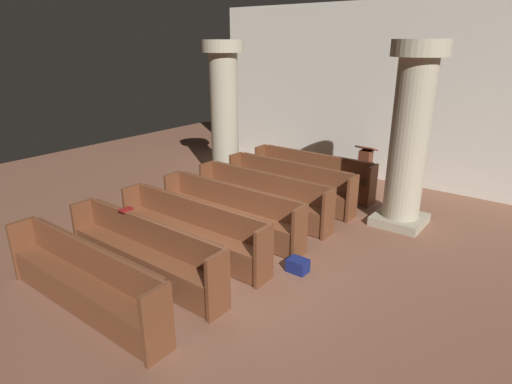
{
  "coord_description": "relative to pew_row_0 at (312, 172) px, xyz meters",
  "views": [
    {
      "loc": [
        4.14,
        -4.7,
        3.54
      ],
      "look_at": [
        -0.56,
        1.49,
        0.75
      ],
      "focal_mm": 29.58,
      "sensor_mm": 36.0,
      "label": 1
    }
  ],
  "objects": [
    {
      "name": "back_wall",
      "position": [
        0.76,
        2.05,
        1.74
      ],
      "size": [
        10.0,
        0.16,
        4.5
      ],
      "primitive_type": "cube",
      "color": "silver",
      "rests_on": "ground"
    },
    {
      "name": "pew_row_0",
      "position": [
        0.0,
        0.0,
        0.0
      ],
      "size": [
        3.18,
        0.47,
        0.94
      ],
      "color": "brown",
      "rests_on": "ground"
    },
    {
      "name": "pew_row_6",
      "position": [
        0.0,
        -6.18,
        0.0
      ],
      "size": [
        3.18,
        0.47,
        0.94
      ],
      "color": "brown",
      "rests_on": "ground"
    },
    {
      "name": "lectern",
      "position": [
        0.88,
        1.14,
        -0.05
      ],
      "size": [
        0.48,
        0.45,
        1.08
      ],
      "color": "#492215",
      "rests_on": "ground"
    },
    {
      "name": "pillar_far_side",
      "position": [
        -2.39,
        -0.49,
        1.35
      ],
      "size": [
        1.04,
        1.04,
        3.57
      ],
      "color": "#9F967E",
      "rests_on": "ground"
    },
    {
      "name": "hymn_book",
      "position": [
        -0.62,
        -4.96,
        0.45
      ],
      "size": [
        0.15,
        0.21,
        0.03
      ],
      "primitive_type": "cube",
      "color": "maroon",
      "rests_on": "pew_row_5"
    },
    {
      "name": "pew_row_1",
      "position": [
        0.0,
        -1.03,
        0.0
      ],
      "size": [
        3.18,
        0.46,
        0.94
      ],
      "color": "brown",
      "rests_on": "ground"
    },
    {
      "name": "pew_row_5",
      "position": [
        0.0,
        -5.15,
        0.0
      ],
      "size": [
        3.18,
        0.46,
        0.94
      ],
      "color": "brown",
      "rests_on": "ground"
    },
    {
      "name": "pew_row_3",
      "position": [
        0.0,
        -3.09,
        0.0
      ],
      "size": [
        3.18,
        0.47,
        0.94
      ],
      "color": "brown",
      "rests_on": "ground"
    },
    {
      "name": "kneeler_box_navy",
      "position": [
        1.8,
        -3.52,
        -0.4
      ],
      "size": [
        0.33,
        0.25,
        0.22
      ],
      "primitive_type": "cube",
      "color": "navy",
      "rests_on": "ground"
    },
    {
      "name": "pillar_aisle_side",
      "position": [
        2.44,
        -0.63,
        1.35
      ],
      "size": [
        1.04,
        1.04,
        3.57
      ],
      "color": "#9F967E",
      "rests_on": "ground"
    },
    {
      "name": "pew_row_4",
      "position": [
        0.0,
        -4.12,
        0.0
      ],
      "size": [
        3.18,
        0.46,
        0.94
      ],
      "color": "brown",
      "rests_on": "ground"
    },
    {
      "name": "ground_plane",
      "position": [
        0.76,
        -4.03,
        -0.51
      ],
      "size": [
        19.2,
        19.2,
        0.0
      ],
      "primitive_type": "plane",
      "color": "brown"
    },
    {
      "name": "pew_row_2",
      "position": [
        0.0,
        -2.06,
        0.0
      ],
      "size": [
        3.18,
        0.46,
        0.94
      ],
      "color": "brown",
      "rests_on": "ground"
    }
  ]
}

